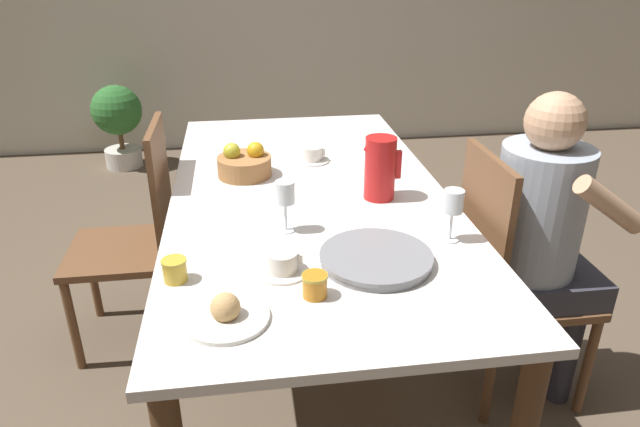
{
  "coord_description": "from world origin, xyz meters",
  "views": [
    {
      "loc": [
        -0.23,
        -1.95,
        1.6
      ],
      "look_at": [
        0.0,
        -0.3,
        0.8
      ],
      "focal_mm": 32.0,
      "sensor_mm": 36.0,
      "label": 1
    }
  ],
  "objects": [
    {
      "name": "ground_plane",
      "position": [
        0.0,
        0.0,
        0.0
      ],
      "size": [
        20.0,
        20.0,
        0.0
      ],
      "primitive_type": "plane",
      "color": "brown"
    },
    {
      "name": "dining_table",
      "position": [
        0.0,
        0.0,
        0.67
      ],
      "size": [
        1.01,
        1.99,
        0.75
      ],
      "color": "silver",
      "rests_on": "ground_plane"
    },
    {
      "name": "chair_person_side",
      "position": [
        0.69,
        -0.29,
        0.5
      ],
      "size": [
        0.42,
        0.42,
        0.97
      ],
      "rotation": [
        0.0,
        0.0,
        -1.57
      ],
      "color": "brown",
      "rests_on": "ground_plane"
    },
    {
      "name": "chair_opposite",
      "position": [
        -0.69,
        0.22,
        0.5
      ],
      "size": [
        0.42,
        0.42,
        0.97
      ],
      "rotation": [
        0.0,
        0.0,
        1.57
      ],
      "color": "brown",
      "rests_on": "ground_plane"
    },
    {
      "name": "person_seated",
      "position": [
        0.78,
        -0.32,
        0.7
      ],
      "size": [
        0.39,
        0.41,
        1.18
      ],
      "rotation": [
        0.0,
        0.0,
        -1.57
      ],
      "color": "#33333D",
      "rests_on": "ground_plane"
    },
    {
      "name": "red_pitcher",
      "position": [
        0.25,
        -0.09,
        0.87
      ],
      "size": [
        0.14,
        0.11,
        0.23
      ],
      "color": "red",
      "rests_on": "dining_table"
    },
    {
      "name": "wine_glass_water",
      "position": [
        -0.11,
        -0.31,
        0.88
      ],
      "size": [
        0.06,
        0.06,
        0.17
      ],
      "color": "white",
      "rests_on": "dining_table"
    },
    {
      "name": "wine_glass_juice",
      "position": [
        0.39,
        -0.44,
        0.87
      ],
      "size": [
        0.06,
        0.06,
        0.17
      ],
      "color": "white",
      "rests_on": "dining_table"
    },
    {
      "name": "teacup_near_person",
      "position": [
        -0.14,
        -0.56,
        0.78
      ],
      "size": [
        0.15,
        0.15,
        0.06
      ],
      "color": "silver",
      "rests_on": "dining_table"
    },
    {
      "name": "teacup_across",
      "position": [
        0.05,
        0.32,
        0.78
      ],
      "size": [
        0.15,
        0.15,
        0.06
      ],
      "color": "silver",
      "rests_on": "dining_table"
    },
    {
      "name": "serving_tray",
      "position": [
        0.13,
        -0.55,
        0.77
      ],
      "size": [
        0.33,
        0.33,
        0.03
      ],
      "color": "gray",
      "rests_on": "dining_table"
    },
    {
      "name": "bread_plate",
      "position": [
        -0.3,
        -0.77,
        0.77
      ],
      "size": [
        0.22,
        0.22,
        0.07
      ],
      "color": "silver",
      "rests_on": "dining_table"
    },
    {
      "name": "jam_jar_amber",
      "position": [
        -0.07,
        -0.69,
        0.79
      ],
      "size": [
        0.07,
        0.07,
        0.07
      ],
      "color": "#C67A1E",
      "rests_on": "dining_table"
    },
    {
      "name": "jam_jar_red",
      "position": [
        -0.44,
        -0.56,
        0.79
      ],
      "size": [
        0.07,
        0.07,
        0.07
      ],
      "color": "gold",
      "rests_on": "dining_table"
    },
    {
      "name": "fruit_bowl",
      "position": [
        -0.23,
        0.2,
        0.8
      ],
      "size": [
        0.21,
        0.21,
        0.13
      ],
      "color": "#9E6B3D",
      "rests_on": "dining_table"
    },
    {
      "name": "potted_plant",
      "position": [
        -1.16,
        2.44,
        0.38
      ],
      "size": [
        0.37,
        0.37,
        0.64
      ],
      "color": "beige",
      "rests_on": "ground_plane"
    }
  ]
}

